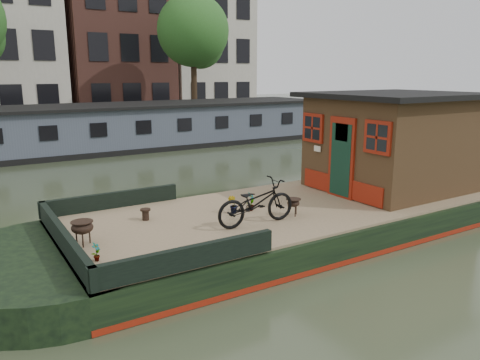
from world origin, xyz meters
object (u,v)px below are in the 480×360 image
bicycle (256,202)px  potted_plant_a (251,202)px  brazier_rear (83,233)px  brazier_front (293,207)px  cabin (394,140)px

bicycle → potted_plant_a: 0.95m
bicycle → brazier_rear: bearing=80.3°
potted_plant_a → brazier_front: size_ratio=1.15×
brazier_front → potted_plant_a: bearing=127.8°
bicycle → brazier_rear: (-3.16, 0.62, -0.23)m
brazier_front → brazier_rear: bearing=172.6°
bicycle → potted_plant_a: bearing=-25.7°
bicycle → brazier_front: 1.03m
cabin → potted_plant_a: size_ratio=9.78×
cabin → bicycle: (-4.63, -0.68, -0.79)m
potted_plant_a → brazier_rear: (-3.58, -0.20, 0.01)m
brazier_front → cabin: bearing=9.2°
potted_plant_a → brazier_rear: size_ratio=0.95×
brazier_front → brazier_rear: size_ratio=0.83×
cabin → brazier_rear: (-7.79, -0.06, -1.01)m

